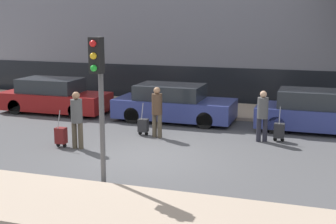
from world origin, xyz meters
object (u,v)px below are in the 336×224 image
(parked_car_2, at_px, (314,112))
(trolley_right, at_px, (279,131))
(parked_car_0, at_px, (54,97))
(pedestrian_center, at_px, (157,109))
(traffic_light, at_px, (99,81))
(trolley_center, at_px, (143,125))
(parked_car_1, at_px, (173,104))
(pedestrian_right, at_px, (263,113))
(trolley_left, at_px, (61,136))
(pedestrian_left, at_px, (77,117))

(parked_car_2, relative_size, trolley_right, 3.55)
(parked_car_0, bearing_deg, pedestrian_center, -24.78)
(parked_car_0, distance_m, traffic_light, 9.15)
(parked_car_0, relative_size, parked_car_2, 1.11)
(trolley_center, height_order, trolley_right, trolley_right)
(parked_car_1, bearing_deg, pedestrian_right, -29.01)
(pedestrian_right, xyz_separation_m, trolley_right, (0.52, 0.19, -0.57))
(parked_car_2, distance_m, pedestrian_center, 5.44)
(trolley_left, height_order, traffic_light, traffic_light)
(parked_car_1, height_order, trolley_center, parked_car_1)
(parked_car_1, xyz_separation_m, pedestrian_center, (0.24, -2.51, 0.29))
(parked_car_2, xyz_separation_m, trolley_center, (-5.37, -2.34, -0.33))
(parked_car_0, distance_m, trolley_left, 5.40)
(trolley_left, bearing_deg, trolley_center, 49.63)
(trolley_left, bearing_deg, pedestrian_center, 40.51)
(trolley_center, bearing_deg, pedestrian_left, -121.00)
(parked_car_2, bearing_deg, pedestrian_right, -128.28)
(pedestrian_right, relative_size, traffic_light, 0.47)
(trolley_right, bearing_deg, parked_car_1, 156.35)
(trolley_left, bearing_deg, pedestrian_left, 2.62)
(traffic_light, bearing_deg, trolley_center, 99.32)
(parked_car_1, bearing_deg, trolley_left, -115.11)
(parked_car_0, distance_m, pedestrian_left, 5.71)
(parked_car_0, distance_m, parked_car_2, 10.19)
(pedestrian_left, bearing_deg, parked_car_0, 125.95)
(parked_car_0, distance_m, parked_car_1, 5.12)
(pedestrian_center, bearing_deg, trolley_left, -125.81)
(trolley_center, height_order, pedestrian_right, pedestrian_right)
(parked_car_1, distance_m, trolley_left, 5.00)
(parked_car_2, xyz_separation_m, pedestrian_center, (-4.83, -2.47, 0.28))
(pedestrian_center, bearing_deg, trolley_right, 24.44)
(pedestrian_center, distance_m, trolley_right, 3.94)
(pedestrian_left, bearing_deg, trolley_center, 56.44)
(pedestrian_left, relative_size, trolley_right, 1.53)
(pedestrian_center, bearing_deg, parked_car_0, 168.90)
(parked_car_1, height_order, pedestrian_right, pedestrian_right)
(parked_car_0, xyz_separation_m, trolley_left, (3.00, -4.49, -0.30))
(traffic_light, bearing_deg, parked_car_0, 128.53)
(parked_car_0, distance_m, trolley_right, 9.35)
(pedestrian_left, height_order, traffic_light, traffic_light)
(parked_car_1, bearing_deg, pedestrian_center, -84.57)
(parked_car_1, distance_m, pedestrian_right, 4.06)
(trolley_center, xyz_separation_m, pedestrian_right, (3.84, 0.41, 0.58))
(parked_car_0, distance_m, pedestrian_right, 8.88)
(pedestrian_center, relative_size, traffic_light, 0.48)
(trolley_right, relative_size, traffic_light, 0.33)
(pedestrian_center, bearing_deg, parked_car_1, 109.11)
(pedestrian_center, height_order, trolley_center, pedestrian_center)
(parked_car_0, xyz_separation_m, traffic_light, (5.59, -7.02, 1.80))
(parked_car_1, relative_size, trolley_right, 3.98)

